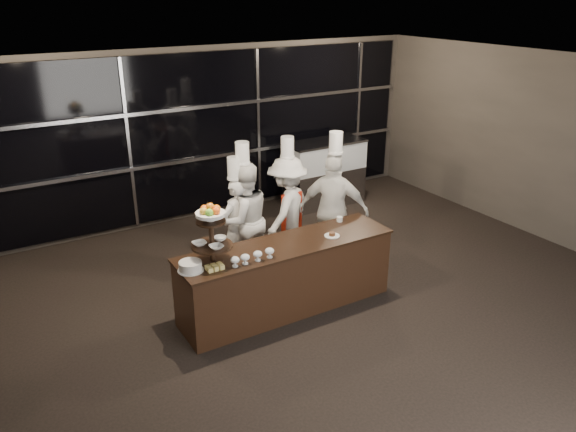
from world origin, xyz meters
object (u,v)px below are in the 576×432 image
layer_cake (190,266)px  display_case (324,170)px  display_stand (211,230)px  chef_c (287,209)px  chef_b (244,219)px  chef_a (236,225)px  chef_d (334,210)px  buffet_counter (287,276)px

layer_cake → display_case: (3.88, 2.97, -0.29)m
display_stand → chef_c: chef_c is taller
chef_b → chef_c: 0.73m
chef_b → chef_c: bearing=2.2°
chef_a → chef_d: (1.35, -0.48, 0.12)m
layer_cake → chef_d: chef_d is taller
buffet_counter → display_case: size_ratio=1.87×
buffet_counter → display_stand: 1.33m
display_case → chef_a: (-2.70, -1.72, 0.08)m
buffet_counter → chef_a: chef_a is taller
buffet_counter → display_case: bearing=48.5°
layer_cake → chef_c: bearing=31.6°
display_stand → chef_b: bearing=49.5°
buffet_counter → layer_cake: size_ratio=9.47×
display_stand → layer_cake: size_ratio=2.48×
buffet_counter → display_case: display_case is taller
buffet_counter → chef_c: size_ratio=1.47×
display_case → chef_c: chef_c is taller
chef_c → buffet_counter: bearing=-121.4°
display_case → chef_d: bearing=-121.6°
buffet_counter → chef_b: (-0.00, 1.17, 0.38)m
buffet_counter → chef_b: size_ratio=1.45×
chef_d → chef_a: bearing=160.5°
display_stand → layer_cake: display_stand is taller
chef_d → display_case: bearing=58.4°
display_case → chef_a: size_ratio=0.86×
display_stand → layer_cake: (-0.30, -0.05, -0.37)m
display_stand → buffet_counter: bearing=0.0°
layer_cake → display_case: bearing=37.4°
layer_cake → chef_c: 2.39m
layer_cake → display_stand: bearing=9.5°
display_case → chef_c: 2.53m
display_case → chef_d: 2.59m
chef_a → chef_c: 0.85m
buffet_counter → chef_c: chef_c is taller
buffet_counter → chef_b: bearing=90.0°
chef_c → chef_d: (0.50, -0.48, 0.06)m
chef_c → chef_d: chef_d is taller
buffet_counter → chef_c: 1.45m
display_case → chef_a: bearing=-147.5°
chef_b → display_case: bearing=34.1°
layer_cake → chef_a: 1.73m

